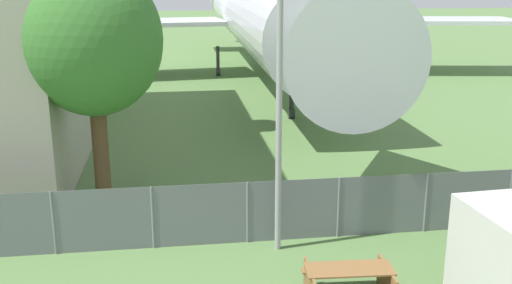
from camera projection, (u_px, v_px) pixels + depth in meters
name	position (u px, v px, depth m)	size (l,w,h in m)	color
perimeter_fence	(339.00, 207.00, 16.58)	(56.07, 0.07, 1.75)	slate
airplane	(260.00, 14.00, 41.26)	(38.50, 47.70, 14.09)	silver
picnic_bench_near_cabin	(349.00, 279.00, 13.47)	(2.05, 1.51, 0.76)	brown
tree_near_hangar	(93.00, 41.00, 17.49)	(4.09, 4.09, 7.51)	brown
light_mast	(280.00, 53.00, 14.67)	(0.44, 0.44, 8.68)	#99999E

